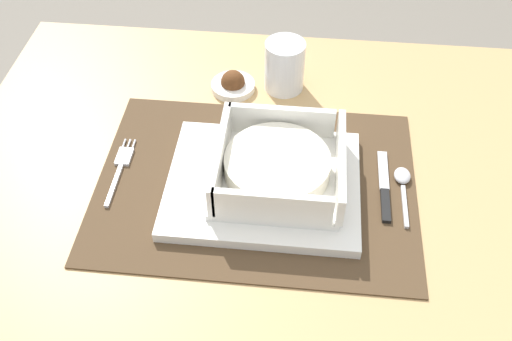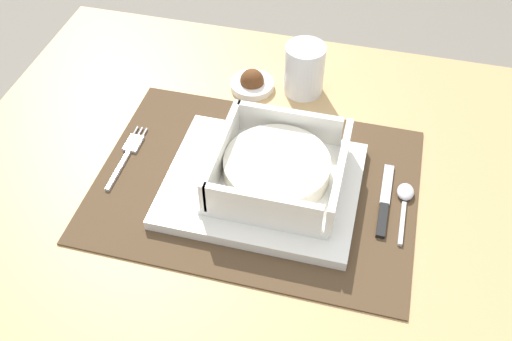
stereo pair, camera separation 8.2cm
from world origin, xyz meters
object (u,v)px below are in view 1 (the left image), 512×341
Objects in this scene: porridge_bowl at (280,167)px; drinking_glass at (284,68)px; spoon at (403,182)px; condiment_saucer at (233,84)px; butter_knife at (384,190)px; fork at (121,166)px; dining_table at (276,216)px.

porridge_bowl is 0.23m from drinking_glass.
spoon is 1.44× the size of condiment_saucer.
porridge_bowl reaches higher than butter_knife.
fork is at bearing -136.32° from drinking_glass.
dining_table is 9.21× the size of spoon.
butter_knife reaches higher than fork.
spoon is (0.18, -0.01, 0.12)m from dining_table.
dining_table is 0.15m from porridge_bowl.
spoon reaches higher than butter_knife.
fork is at bearing -179.35° from butter_knife.
porridge_bowl is 0.24m from fork.
porridge_bowl reaches higher than spoon.
butter_knife is (0.15, 0.00, -0.04)m from porridge_bowl.
drinking_glass is (-0.19, 0.21, 0.03)m from spoon.
fork is 1.00× the size of butter_knife.
dining_table is at bearing 171.64° from butter_knife.
drinking_glass is at bearing 91.52° from dining_table.
fork is 0.25m from condiment_saucer.
butter_knife is (0.39, -0.01, 0.00)m from fork.
condiment_saucer is (-0.27, 0.20, 0.00)m from spoon.
drinking_glass reaches higher than dining_table.
porridge_bowl is 1.31× the size of butter_knife.
drinking_glass is at bearing 134.17° from spoon.
condiment_saucer reaches higher than spoon.
butter_knife is 1.54× the size of drinking_glass.
butter_knife is at bearing -5.56° from fork.
drinking_glass is at bearing 39.44° from fork.
spoon is 0.79× the size of butter_knife.
spoon is at bearing -35.70° from condiment_saucer.
fork is at bearing 177.10° from porridge_bowl.
dining_table is 0.22m from spoon.
drinking_glass is (0.23, 0.22, 0.03)m from fork.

